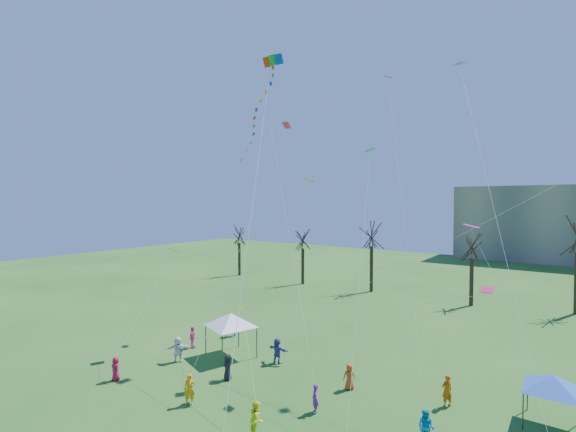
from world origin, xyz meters
The scene contains 6 objects.
bare_tree_row centered at (6.58, 35.93, 6.68)m, with size 71.04×9.23×10.21m.
big_box_kite centered at (-3.81, 5.81, 17.23)m, with size 3.70×6.11×22.12m.
canopy_tent_white centered at (-8.90, 8.38, 2.81)m, with size 4.17×4.17×3.31m.
canopy_tent_blue centered at (11.57, 11.01, 2.35)m, with size 3.70×3.70×2.77m.
festival_crowd centered at (-0.82, 5.89, 0.88)m, with size 26.68×12.45×1.86m.
small_kites_aloft centered at (-0.48, 11.11, 12.93)m, with size 30.45×16.36×31.77m.
Camera 1 is at (12.19, -13.83, 11.81)m, focal length 25.00 mm.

